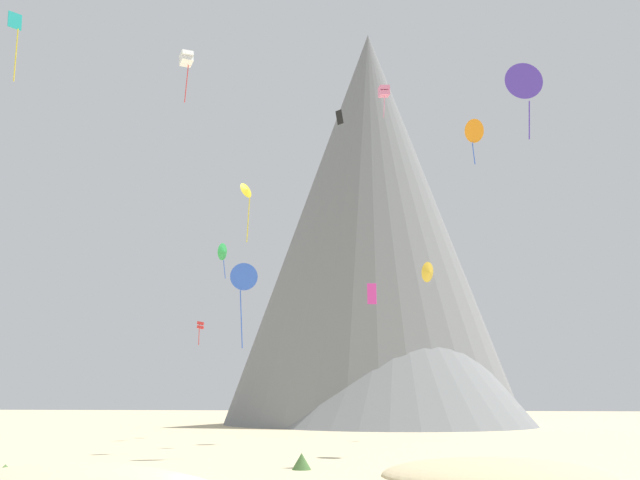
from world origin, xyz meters
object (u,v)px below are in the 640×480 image
at_px(kite_white_high, 186,59).
at_px(kite_pink_high, 384,91).
at_px(bush_mid_center, 302,461).
at_px(kite_yellow_mid, 247,192).
at_px(kite_orange_high, 475,131).
at_px(kite_red_low, 200,326).
at_px(rock_massif, 376,245).
at_px(kite_teal_high, 15,29).
at_px(kite_gold_mid, 429,272).
at_px(kite_indigo_mid, 523,82).
at_px(kite_blue_low, 244,278).
at_px(kite_black_high, 340,117).
at_px(bush_near_right, 5,475).
at_px(kite_magenta_low, 372,294).
at_px(kite_green_mid, 224,252).

relative_size(kite_white_high, kite_pink_high, 1.37).
distance_m(bush_mid_center, kite_yellow_mid, 28.44).
height_order(kite_orange_high, kite_red_low, kite_orange_high).
height_order(bush_mid_center, rock_massif, rock_massif).
relative_size(rock_massif, kite_orange_high, 16.03).
distance_m(bush_mid_center, kite_pink_high, 50.53).
relative_size(kite_teal_high, kite_gold_mid, 2.28).
bearing_deg(kite_orange_high, kite_yellow_mid, 43.66).
bearing_deg(kite_indigo_mid, kite_orange_high, -92.84).
xyz_separation_m(kite_yellow_mid, kite_blue_low, (1.46, -7.11, -8.68)).
relative_size(rock_massif, kite_red_low, 24.58).
bearing_deg(kite_black_high, bush_near_right, 142.44).
bearing_deg(kite_indigo_mid, kite_pink_high, -82.13).
relative_size(kite_pink_high, kite_blue_low, 0.55).
bearing_deg(kite_magenta_low, kite_black_high, 168.11).
distance_m(bush_near_right, kite_green_mid, 48.67).
distance_m(kite_yellow_mid, kite_gold_mid, 25.05).
distance_m(kite_magenta_low, kite_gold_mid, 32.21).
xyz_separation_m(kite_orange_high, kite_teal_high, (-32.22, -19.41, 2.27)).
relative_size(kite_yellow_mid, kite_indigo_mid, 1.06).
bearing_deg(kite_indigo_mid, kite_green_mid, -60.19).
distance_m(kite_orange_high, kite_green_mid, 32.19).
height_order(bush_near_right, kite_orange_high, kite_orange_high).
xyz_separation_m(rock_massif, kite_white_high, (-13.76, -59.61, 6.87)).
height_order(kite_orange_high, kite_blue_low, kite_orange_high).
bearing_deg(kite_red_low, kite_indigo_mid, 29.02).
relative_size(bush_mid_center, rock_massif, 0.02).
height_order(bush_mid_center, kite_pink_high, kite_pink_high).
distance_m(kite_yellow_mid, kite_blue_low, 11.32).
relative_size(kite_black_high, kite_gold_mid, 0.70).
height_order(kite_pink_high, kite_gold_mid, kite_pink_high).
xyz_separation_m(kite_pink_high, kite_green_mid, (-17.78, 0.11, -17.61)).
bearing_deg(kite_pink_high, kite_magenta_low, -17.18).
height_order(kite_green_mid, kite_indigo_mid, kite_indigo_mid).
xyz_separation_m(kite_white_high, kite_blue_low, (7.23, -6.79, -21.26)).
distance_m(kite_yellow_mid, kite_pink_high, 25.82).
bearing_deg(kite_orange_high, kite_teal_high, 73.82).
bearing_deg(kite_orange_high, kite_pink_high, -20.55).
xyz_separation_m(kite_orange_high, kite_blue_low, (-18.54, -7.43, -13.53)).
xyz_separation_m(kite_white_high, kite_green_mid, (-0.55, 17.75, -14.85)).
distance_m(bush_near_right, rock_massif, 91.87).
relative_size(bush_near_right, kite_pink_high, 0.59).
xyz_separation_m(rock_massif, kite_blue_low, (-6.53, -66.40, -14.39)).
relative_size(kite_black_high, kite_magenta_low, 1.05).
height_order(kite_magenta_low, kite_blue_low, kite_blue_low).
height_order(kite_pink_high, kite_teal_high, kite_pink_high).
height_order(rock_massif, kite_gold_mid, rock_massif).
distance_m(kite_orange_high, kite_blue_low, 24.13).
bearing_deg(kite_green_mid, kite_yellow_mid, -142.25).
distance_m(kite_green_mid, kite_gold_mid, 22.39).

